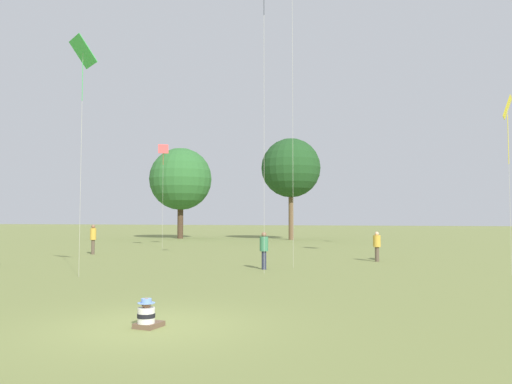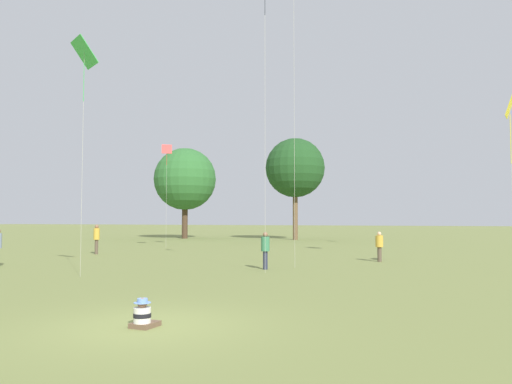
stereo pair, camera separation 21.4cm
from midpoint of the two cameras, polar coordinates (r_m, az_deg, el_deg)
ground_plane at (r=10.75m, az=-11.88°, el=-14.80°), size 300.00×300.00×0.00m
seated_toddler at (r=10.59m, az=-12.21°, el=-13.64°), size 0.48×0.58×0.60m
person_standing_1 at (r=32.41m, az=-17.58°, el=-4.87°), size 0.39×0.39×1.83m
person_standing_2 at (r=26.38m, az=14.14°, el=-5.79°), size 0.41×0.41×1.53m
person_standing_3 at (r=21.72m, az=1.35°, el=-6.34°), size 0.52×0.52×1.61m
kite_0 at (r=21.02m, az=-18.75°, el=14.42°), size 1.40×1.28×9.11m
kite_3 at (r=37.89m, az=-10.00°, el=4.43°), size 0.79×0.64×7.73m
kite_5 at (r=22.20m, az=27.27°, el=8.08°), size 0.47×0.90×6.99m
distant_tree_0 at (r=52.40m, az=4.61°, el=2.74°), size 6.20×6.20×10.61m
distant_tree_1 at (r=55.89m, az=-8.00°, el=1.46°), size 6.87×6.87×10.02m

